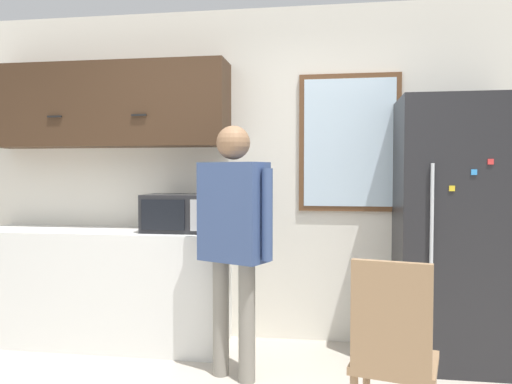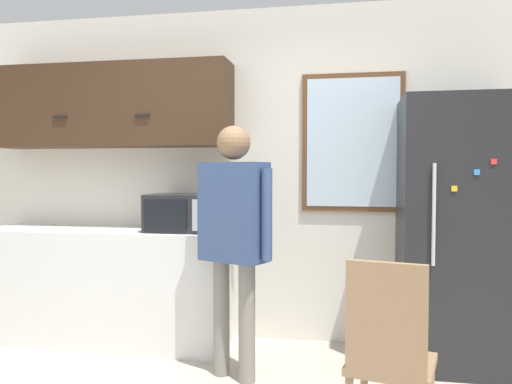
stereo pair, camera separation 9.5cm
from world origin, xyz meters
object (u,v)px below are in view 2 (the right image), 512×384
at_px(microwave, 179,213).
at_px(chair, 389,351).
at_px(person, 234,225).
at_px(refrigerator, 458,232).

relative_size(microwave, chair, 0.49).
distance_m(microwave, person, 0.76).
height_order(person, chair, person).
xyz_separation_m(person, chair, (0.94, -0.77, -0.51)).
distance_m(person, chair, 1.31).
height_order(microwave, chair, microwave).
distance_m(microwave, refrigerator, 2.06).
xyz_separation_m(person, refrigerator, (1.50, 0.50, -0.08)).
bearing_deg(refrigerator, microwave, 179.74).
height_order(refrigerator, chair, refrigerator).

